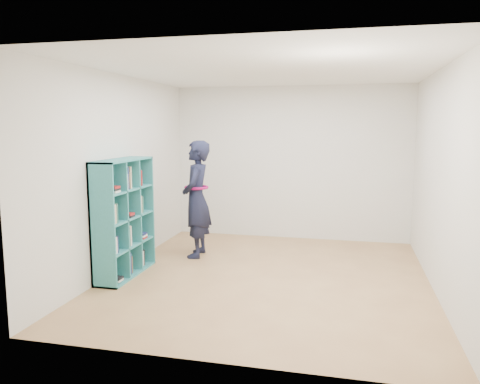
# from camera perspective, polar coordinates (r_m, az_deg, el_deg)

# --- Properties ---
(floor) EXTENTS (4.50, 4.50, 0.00)m
(floor) POSITION_cam_1_polar(r_m,az_deg,el_deg) (6.11, 3.34, -10.37)
(floor) COLOR #9B6F46
(floor) RESTS_ON ground
(ceiling) EXTENTS (4.50, 4.50, 0.00)m
(ceiling) POSITION_cam_1_polar(r_m,az_deg,el_deg) (5.84, 3.55, 14.64)
(ceiling) COLOR white
(ceiling) RESTS_ON wall_back
(wall_left) EXTENTS (0.02, 4.50, 2.60)m
(wall_left) POSITION_cam_1_polar(r_m,az_deg,el_deg) (6.48, -14.29, 2.23)
(wall_left) COLOR silver
(wall_left) RESTS_ON floor
(wall_right) EXTENTS (0.02, 4.50, 2.60)m
(wall_right) POSITION_cam_1_polar(r_m,az_deg,el_deg) (5.83, 23.18, 1.21)
(wall_right) COLOR silver
(wall_right) RESTS_ON floor
(wall_back) EXTENTS (4.00, 0.02, 2.60)m
(wall_back) POSITION_cam_1_polar(r_m,az_deg,el_deg) (8.05, 6.19, 3.51)
(wall_back) COLOR silver
(wall_back) RESTS_ON floor
(wall_front) EXTENTS (4.00, 0.02, 2.60)m
(wall_front) POSITION_cam_1_polar(r_m,az_deg,el_deg) (3.65, -2.62, -1.85)
(wall_front) COLOR silver
(wall_front) RESTS_ON floor
(bookshelf) EXTENTS (0.33, 1.14, 1.51)m
(bookshelf) POSITION_cam_1_polar(r_m,az_deg,el_deg) (6.23, -14.14, -3.22)
(bookshelf) COLOR #287E77
(bookshelf) RESTS_ON floor
(person) EXTENTS (0.48, 0.67, 1.72)m
(person) POSITION_cam_1_polar(r_m,az_deg,el_deg) (6.92, -5.32, -0.85)
(person) COLOR black
(person) RESTS_ON floor
(smartphone) EXTENTS (0.02, 0.10, 0.13)m
(smartphone) POSITION_cam_1_polar(r_m,az_deg,el_deg) (7.02, -6.44, 0.18)
(smartphone) COLOR silver
(smartphone) RESTS_ON person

